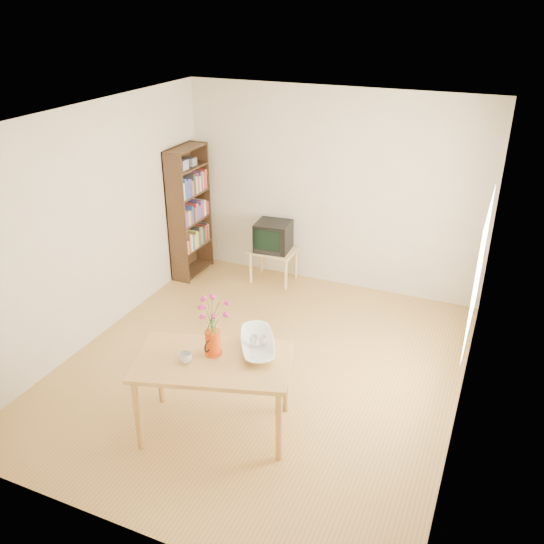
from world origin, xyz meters
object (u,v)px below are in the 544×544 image
at_px(table, 213,368).
at_px(pitcher, 213,343).
at_px(bowl, 257,327).
at_px(television, 274,236).
at_px(mug, 186,358).

relative_size(table, pitcher, 6.47).
distance_m(bowl, television, 2.86).
bearing_deg(mug, table, -177.77).
distance_m(mug, television, 3.17).
height_order(table, pitcher, pitcher).
relative_size(mug, bowl, 0.26).
distance_m(table, television, 3.08).
xyz_separation_m(bowl, television, (-0.98, 2.67, -0.30)).
bearing_deg(mug, television, -110.77).
height_order(mug, bowl, bowl).
relative_size(pitcher, television, 0.48).
distance_m(table, mug, 0.27).
height_order(mug, television, television).
xyz_separation_m(table, pitcher, (-0.04, 0.09, 0.19)).
bearing_deg(bowl, table, -128.86).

